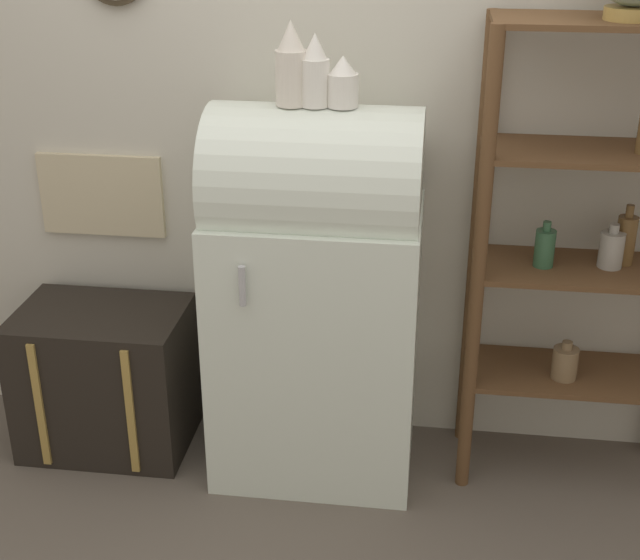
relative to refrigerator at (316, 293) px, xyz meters
The scene contains 8 objects.
ground_plane 0.78m from the refrigerator, 89.99° to the right, with size 12.00×12.00×0.00m, color #60564C.
wall_back 0.69m from the refrigerator, 90.97° to the left, with size 7.00×0.09×2.70m.
refrigerator is the anchor object (origin of this frame).
suitcase_trunk 0.95m from the refrigerator, behind, with size 0.65×0.46×0.59m.
shelf_unit 0.98m from the refrigerator, ahead, with size 0.80×0.37×1.71m.
vase_left 0.83m from the refrigerator, behind, with size 0.11×0.11×0.28m.
vase_center 0.81m from the refrigerator, 69.56° to the right, with size 0.10×0.10×0.24m.
vase_right 0.78m from the refrigerator, ahead, with size 0.10×0.10×0.17m.
Camera 1 is at (0.41, -2.64, 2.12)m, focal length 50.00 mm.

